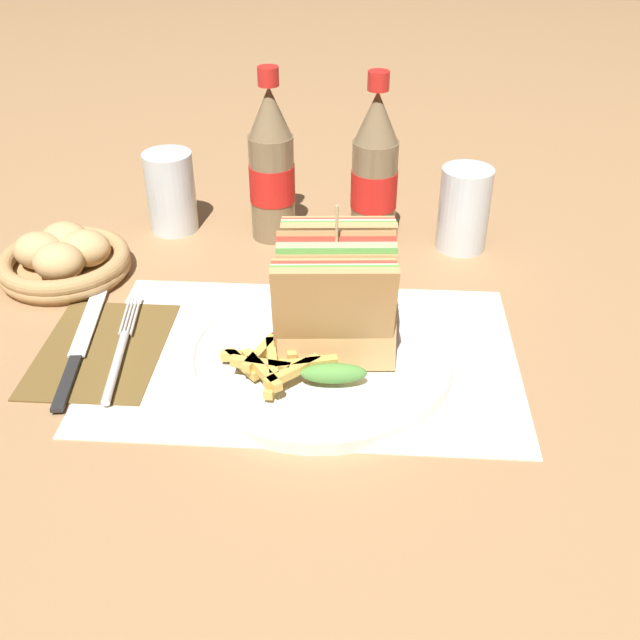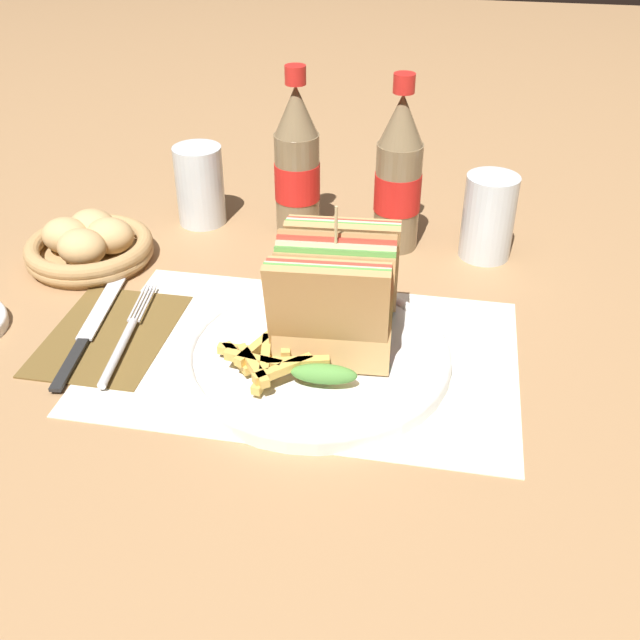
{
  "view_description": "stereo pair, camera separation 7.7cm",
  "coord_description": "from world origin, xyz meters",
  "px_view_note": "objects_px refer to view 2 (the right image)",
  "views": [
    {
      "loc": [
        0.02,
        -0.6,
        0.47
      ],
      "look_at": [
        -0.03,
        0.04,
        0.04
      ],
      "focal_mm": 42.0,
      "sensor_mm": 36.0,
      "label": 1
    },
    {
      "loc": [
        0.09,
        -0.59,
        0.47
      ],
      "look_at": [
        -0.03,
        0.04,
        0.04
      ],
      "focal_mm": 42.0,
      "sensor_mm": 36.0,
      "label": 2
    }
  ],
  "objects_px": {
    "coke_bottle_near": "(297,167)",
    "bread_basket": "(89,246)",
    "fork": "(124,341)",
    "club_sandwich": "(335,294)",
    "knife": "(89,330)",
    "plate_main": "(316,355)",
    "glass_far": "(200,190)",
    "coke_bottle_far": "(398,177)",
    "glass_near": "(488,217)"
  },
  "relations": [
    {
      "from": "coke_bottle_near",
      "to": "bread_basket",
      "type": "distance_m",
      "value": 0.28
    },
    {
      "from": "plate_main",
      "to": "fork",
      "type": "height_order",
      "value": "plate_main"
    },
    {
      "from": "glass_far",
      "to": "bread_basket",
      "type": "height_order",
      "value": "glass_far"
    },
    {
      "from": "glass_near",
      "to": "knife",
      "type": "bearing_deg",
      "value": -148.08
    },
    {
      "from": "club_sandwich",
      "to": "glass_far",
      "type": "relative_size",
      "value": 1.68
    },
    {
      "from": "knife",
      "to": "glass_near",
      "type": "height_order",
      "value": "glass_near"
    },
    {
      "from": "coke_bottle_far",
      "to": "bread_basket",
      "type": "height_order",
      "value": "coke_bottle_far"
    },
    {
      "from": "coke_bottle_near",
      "to": "plate_main",
      "type": "bearing_deg",
      "value": -74.32
    },
    {
      "from": "knife",
      "to": "glass_far",
      "type": "xyz_separation_m",
      "value": [
        0.03,
        0.29,
        0.04
      ]
    },
    {
      "from": "fork",
      "to": "coke_bottle_near",
      "type": "height_order",
      "value": "coke_bottle_near"
    },
    {
      "from": "club_sandwich",
      "to": "coke_bottle_far",
      "type": "distance_m",
      "value": 0.26
    },
    {
      "from": "fork",
      "to": "club_sandwich",
      "type": "bearing_deg",
      "value": 0.85
    },
    {
      "from": "plate_main",
      "to": "glass_far",
      "type": "relative_size",
      "value": 2.55
    },
    {
      "from": "plate_main",
      "to": "glass_far",
      "type": "xyz_separation_m",
      "value": [
        -0.22,
        0.3,
        0.04
      ]
    },
    {
      "from": "plate_main",
      "to": "coke_bottle_near",
      "type": "xyz_separation_m",
      "value": [
        -0.08,
        0.28,
        0.09
      ]
    },
    {
      "from": "club_sandwich",
      "to": "glass_near",
      "type": "height_order",
      "value": "club_sandwich"
    },
    {
      "from": "plate_main",
      "to": "coke_bottle_far",
      "type": "xyz_separation_m",
      "value": [
        0.05,
        0.27,
        0.09
      ]
    },
    {
      "from": "plate_main",
      "to": "coke_bottle_far",
      "type": "relative_size",
      "value": 1.23
    },
    {
      "from": "knife",
      "to": "bread_basket",
      "type": "xyz_separation_m",
      "value": [
        -0.07,
        0.16,
        0.02
      ]
    },
    {
      "from": "club_sandwich",
      "to": "glass_near",
      "type": "relative_size",
      "value": 1.68
    },
    {
      "from": "glass_near",
      "to": "glass_far",
      "type": "height_order",
      "value": "same"
    },
    {
      "from": "club_sandwich",
      "to": "glass_far",
      "type": "height_order",
      "value": "club_sandwich"
    },
    {
      "from": "club_sandwich",
      "to": "coke_bottle_near",
      "type": "height_order",
      "value": "coke_bottle_near"
    },
    {
      "from": "coke_bottle_near",
      "to": "glass_near",
      "type": "xyz_separation_m",
      "value": [
        0.25,
        -0.02,
        -0.04
      ]
    },
    {
      "from": "knife",
      "to": "club_sandwich",
      "type": "bearing_deg",
      "value": -3.83
    },
    {
      "from": "glass_near",
      "to": "glass_far",
      "type": "distance_m",
      "value": 0.39
    },
    {
      "from": "coke_bottle_far",
      "to": "glass_far",
      "type": "height_order",
      "value": "coke_bottle_far"
    },
    {
      "from": "plate_main",
      "to": "club_sandwich",
      "type": "distance_m",
      "value": 0.07
    },
    {
      "from": "club_sandwich",
      "to": "knife",
      "type": "relative_size",
      "value": 0.84
    },
    {
      "from": "knife",
      "to": "coke_bottle_far",
      "type": "height_order",
      "value": "coke_bottle_far"
    },
    {
      "from": "coke_bottle_far",
      "to": "coke_bottle_near",
      "type": "bearing_deg",
      "value": 175.55
    },
    {
      "from": "coke_bottle_near",
      "to": "glass_near",
      "type": "bearing_deg",
      "value": -3.62
    },
    {
      "from": "knife",
      "to": "glass_near",
      "type": "xyz_separation_m",
      "value": [
        0.42,
        0.26,
        0.05
      ]
    },
    {
      "from": "knife",
      "to": "glass_near",
      "type": "relative_size",
      "value": 1.99
    },
    {
      "from": "fork",
      "to": "glass_near",
      "type": "height_order",
      "value": "glass_near"
    },
    {
      "from": "fork",
      "to": "coke_bottle_far",
      "type": "bearing_deg",
      "value": 40.72
    },
    {
      "from": "coke_bottle_near",
      "to": "glass_far",
      "type": "bearing_deg",
      "value": 175.04
    },
    {
      "from": "bread_basket",
      "to": "plate_main",
      "type": "bearing_deg",
      "value": -26.37
    },
    {
      "from": "fork",
      "to": "knife",
      "type": "relative_size",
      "value": 0.89
    },
    {
      "from": "club_sandwich",
      "to": "fork",
      "type": "bearing_deg",
      "value": -172.21
    },
    {
      "from": "club_sandwich",
      "to": "fork",
      "type": "relative_size",
      "value": 0.95
    },
    {
      "from": "fork",
      "to": "bread_basket",
      "type": "height_order",
      "value": "bread_basket"
    },
    {
      "from": "knife",
      "to": "bread_basket",
      "type": "height_order",
      "value": "bread_basket"
    },
    {
      "from": "fork",
      "to": "glass_near",
      "type": "bearing_deg",
      "value": 29.67
    },
    {
      "from": "club_sandwich",
      "to": "fork",
      "type": "height_order",
      "value": "club_sandwich"
    },
    {
      "from": "coke_bottle_far",
      "to": "fork",
      "type": "bearing_deg",
      "value": -132.34
    },
    {
      "from": "fork",
      "to": "knife",
      "type": "xyz_separation_m",
      "value": [
        -0.05,
        0.02,
        -0.0
      ]
    },
    {
      "from": "knife",
      "to": "glass_far",
      "type": "height_order",
      "value": "glass_far"
    },
    {
      "from": "club_sandwich",
      "to": "bread_basket",
      "type": "xyz_separation_m",
      "value": [
        -0.34,
        0.14,
        -0.05
      ]
    },
    {
      "from": "coke_bottle_near",
      "to": "coke_bottle_far",
      "type": "distance_m",
      "value": 0.13
    }
  ]
}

